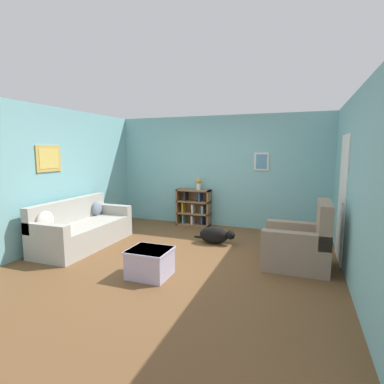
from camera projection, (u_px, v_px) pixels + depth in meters
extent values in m
plane|color=brown|center=(184.00, 255.00, 5.19)|extent=(14.00, 14.00, 0.00)
cube|color=#7AB7BC|center=(219.00, 171.00, 7.10)|extent=(5.60, 0.10, 2.60)
cube|color=silver|center=(262.00, 162.00, 6.67)|extent=(0.32, 0.02, 0.40)
cube|color=#568EAD|center=(261.00, 162.00, 6.66)|extent=(0.24, 0.01, 0.32)
cube|color=#7AB7BC|center=(63.00, 176.00, 5.88)|extent=(0.10, 5.00, 2.60)
cube|color=gold|center=(49.00, 159.00, 5.44)|extent=(0.02, 0.56, 0.48)
cube|color=#DBBC56|center=(49.00, 159.00, 5.44)|extent=(0.01, 0.44, 0.36)
cube|color=#7AB7BC|center=(355.00, 187.00, 4.14)|extent=(0.10, 5.00, 2.60)
cube|color=white|center=(342.00, 198.00, 4.85)|extent=(0.02, 0.84, 2.05)
sphere|color=tan|center=(343.00, 203.00, 4.54)|extent=(0.05, 0.05, 0.05)
cube|color=#ADA89E|center=(85.00, 235.00, 5.65)|extent=(0.85, 1.96, 0.44)
cube|color=#ADA89E|center=(69.00, 211.00, 5.71)|extent=(0.16, 1.96, 0.44)
cube|color=#ADA89E|center=(46.00, 230.00, 4.77)|extent=(0.85, 0.16, 0.20)
cube|color=#ADA89E|center=(112.00, 209.00, 6.44)|extent=(0.85, 0.16, 0.20)
ellipsoid|color=beige|center=(45.00, 221.00, 5.04)|extent=(0.14, 0.35, 0.35)
ellipsoid|color=slate|center=(97.00, 208.00, 6.32)|extent=(0.14, 0.29, 0.29)
cube|color=olive|center=(179.00, 206.00, 7.34)|extent=(0.04, 0.30, 0.87)
cube|color=olive|center=(209.00, 208.00, 7.08)|extent=(0.04, 0.30, 0.87)
cube|color=olive|center=(195.00, 206.00, 7.34)|extent=(0.81, 0.02, 0.87)
cube|color=olive|center=(194.00, 224.00, 7.27)|extent=(0.81, 0.30, 0.04)
cube|color=olive|center=(194.00, 213.00, 7.23)|extent=(0.81, 0.30, 0.04)
cube|color=olive|center=(194.00, 201.00, 7.19)|extent=(0.81, 0.30, 0.04)
cube|color=olive|center=(194.00, 190.00, 7.15)|extent=(0.81, 0.30, 0.04)
cube|color=#60939E|center=(184.00, 219.00, 7.33)|extent=(0.03, 0.22, 0.23)
cube|color=gold|center=(184.00, 207.00, 7.29)|extent=(0.03, 0.22, 0.23)
cube|color=black|center=(186.00, 196.00, 7.23)|extent=(0.03, 0.22, 0.22)
cube|color=silver|center=(193.00, 220.00, 7.25)|extent=(0.04, 0.22, 0.23)
cube|color=silver|center=(194.00, 208.00, 7.20)|extent=(0.04, 0.22, 0.21)
cube|color=#234C9E|center=(200.00, 197.00, 7.10)|extent=(0.03, 0.22, 0.21)
cube|color=#234C9E|center=(203.00, 221.00, 7.16)|extent=(0.03, 0.22, 0.21)
cube|color=#60939E|center=(203.00, 209.00, 7.12)|extent=(0.05, 0.22, 0.19)
cube|color=gray|center=(295.00, 253.00, 4.68)|extent=(0.96, 0.86, 0.41)
cube|color=gray|center=(324.00, 223.00, 4.47)|extent=(0.18, 0.86, 0.63)
cube|color=gray|center=(295.00, 240.00, 4.32)|extent=(0.96, 0.18, 0.22)
cube|color=gray|center=(296.00, 228.00, 4.95)|extent=(0.96, 0.18, 0.22)
cube|color=#BCB2D1|center=(150.00, 263.00, 4.29)|extent=(0.56, 0.50, 0.40)
cube|color=silver|center=(150.00, 250.00, 4.26)|extent=(0.59, 0.53, 0.03)
ellipsoid|color=black|center=(214.00, 235.00, 5.81)|extent=(0.57, 0.30, 0.33)
sphere|color=black|center=(230.00, 235.00, 5.70)|extent=(0.18, 0.18, 0.18)
ellipsoid|color=black|center=(198.00, 237.00, 5.98)|extent=(0.20, 0.05, 0.05)
cylinder|color=silver|center=(199.00, 187.00, 7.10)|extent=(0.10, 0.10, 0.15)
sphere|color=orange|center=(199.00, 181.00, 7.08)|extent=(0.13, 0.13, 0.13)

